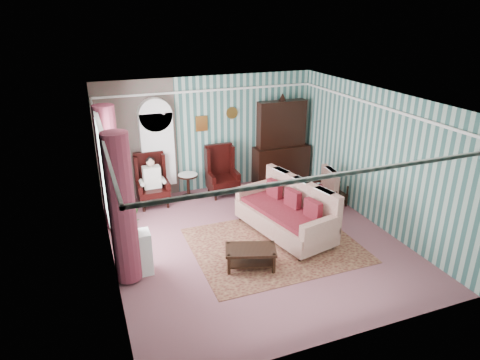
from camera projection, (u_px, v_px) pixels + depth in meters
name	position (u px, v px, depth m)	size (l,w,h in m)	color
floor	(255.00, 241.00, 8.69)	(6.00, 6.00, 0.00)	#905460
room_shell	(222.00, 147.00, 7.89)	(5.53, 6.02, 2.91)	#35615B
bookcase	(158.00, 155.00, 10.28)	(0.80, 0.28, 2.24)	white
dresser_hutch	(282.00, 140.00, 11.23)	(1.50, 0.56, 2.36)	black
wingback_left	(152.00, 181.00, 10.05)	(0.76, 0.80, 1.25)	black
wingback_right	(222.00, 171.00, 10.63)	(0.76, 0.80, 1.25)	black
seated_woman	(152.00, 182.00, 10.06)	(0.44, 0.40, 1.18)	white
round_side_table	(188.00, 186.00, 10.60)	(0.50, 0.50, 0.60)	black
nest_table	(336.00, 194.00, 10.19)	(0.45, 0.38, 0.54)	black
plant_stand	(135.00, 254.00, 7.48)	(0.55, 0.35, 0.80)	white
rug	(274.00, 245.00, 8.53)	(3.20, 2.60, 0.01)	#44161A
sofa	(285.00, 213.00, 8.81)	(2.27, 1.07, 0.95)	beige
floral_armchair	(317.00, 190.00, 9.86)	(0.82, 0.77, 1.00)	beige
coffee_table	(251.00, 258.00, 7.73)	(0.91, 0.53, 0.39)	black
potted_plant_a	(130.00, 225.00, 7.17)	(0.38, 0.33, 0.42)	#2C591C
potted_plant_b	(133.00, 219.00, 7.37)	(0.23, 0.19, 0.43)	#21571B
potted_plant_c	(127.00, 222.00, 7.34)	(0.20, 0.20, 0.35)	#1E541A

